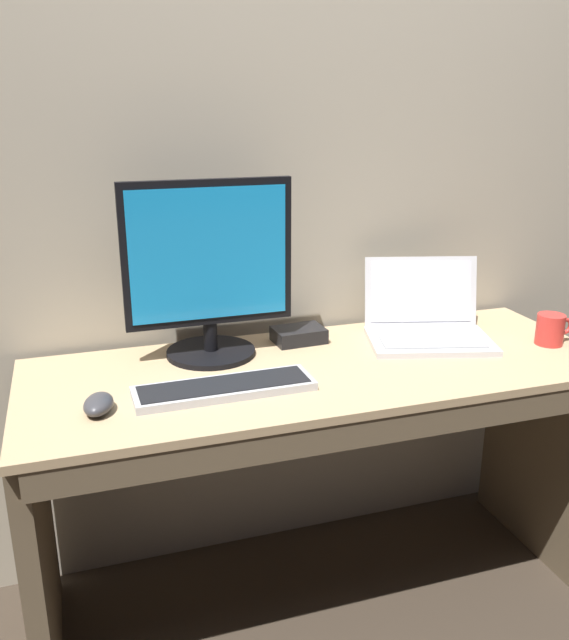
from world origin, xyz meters
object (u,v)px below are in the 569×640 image
at_px(laptop_silver, 428,329).
at_px(computer_mouse, 99,404).
at_px(coffee_mug, 551,329).
at_px(external_monitor, 209,272).
at_px(wired_keyboard, 224,388).
at_px(external_drive_box, 298,335).

bearing_deg(laptop_silver, computer_mouse, -168.27).
bearing_deg(coffee_mug, computer_mouse, -177.36).
bearing_deg(external_monitor, wired_keyboard, -95.20).
relative_size(computer_mouse, external_drive_box, 0.71).
height_order(external_monitor, wired_keyboard, external_monitor).
distance_m(external_monitor, wired_keyboard, 0.34).
height_order(laptop_silver, computer_mouse, laptop_silver).
xyz_separation_m(wired_keyboard, external_drive_box, (0.29, 0.29, 0.01)).
bearing_deg(wired_keyboard, computer_mouse, -176.16).
relative_size(laptop_silver, wired_keyboard, 0.93).
xyz_separation_m(external_monitor, coffee_mug, (0.97, -0.21, -0.20)).
bearing_deg(computer_mouse, external_monitor, 55.29).
xyz_separation_m(computer_mouse, external_drive_box, (0.59, 0.31, 0.00)).
distance_m(laptop_silver, coffee_mug, 0.36).
height_order(laptop_silver, external_monitor, external_monitor).
relative_size(wired_keyboard, computer_mouse, 4.23).
bearing_deg(coffee_mug, external_monitor, 167.59).
distance_m(external_monitor, computer_mouse, 0.48).
distance_m(laptop_silver, external_drive_box, 0.39).
distance_m(external_monitor, external_drive_box, 0.35).
height_order(external_monitor, external_drive_box, external_monitor).
height_order(external_drive_box, coffee_mug, coffee_mug).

